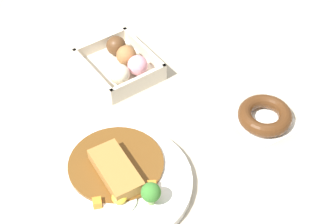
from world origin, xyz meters
The scene contains 4 objects.
ground_plane centered at (0.00, 0.00, 0.00)m, with size 1.60×1.60×0.00m, color #B2A893.
curry_plate centered at (-0.17, 0.15, 0.01)m, with size 0.27×0.27×0.07m.
donut_box centered at (0.10, -0.02, 0.02)m, with size 0.17×0.14×0.06m.
chocolate_ring_donut centered at (-0.20, -0.18, 0.02)m, with size 0.13×0.13×0.03m.
Camera 1 is at (-0.68, 0.40, 0.79)m, focal length 54.38 mm.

